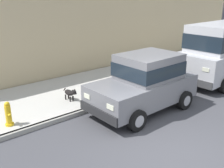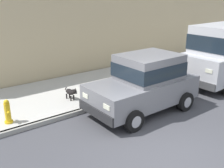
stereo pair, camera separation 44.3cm
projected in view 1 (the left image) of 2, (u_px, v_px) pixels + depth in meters
ground_plane at (170, 150)px, 6.64m from camera, size 80.00×80.00×0.00m
curb at (94, 108)px, 8.93m from camera, size 0.16×64.00×0.14m
sidewalk at (66, 93)px, 10.23m from camera, size 3.60×64.00×0.14m
car_grey_hatchback at (145, 82)px, 8.68m from camera, size 1.99×3.82×1.88m
car_silver_van at (223, 49)px, 11.64m from camera, size 2.25×4.96×2.52m
dog_black at (70, 93)px, 9.26m from camera, size 0.76×0.23×0.49m
fire_hydrant at (8, 114)px, 7.50m from camera, size 0.34×0.24×0.72m
street_lamp at (224, 10)px, 13.45m from camera, size 0.36×0.36×4.42m
building_facade at (130, 22)px, 14.33m from camera, size 0.50×20.00×4.45m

